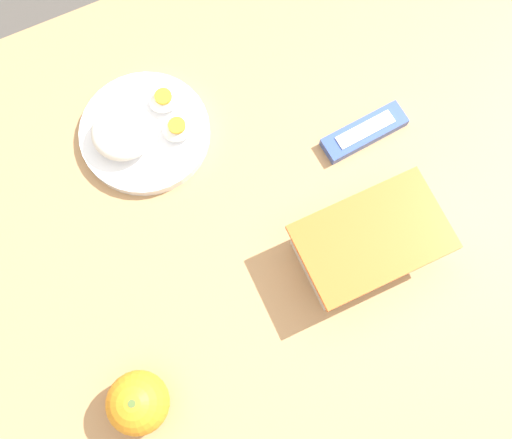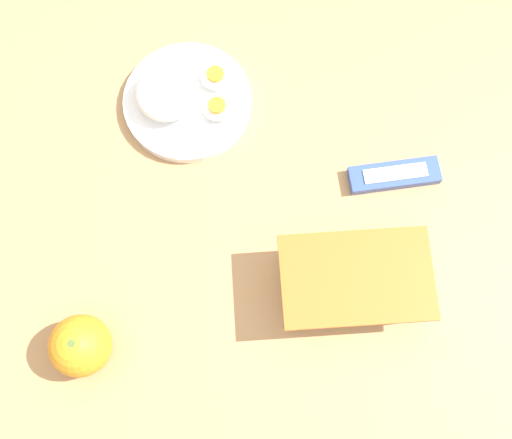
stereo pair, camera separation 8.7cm
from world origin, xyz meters
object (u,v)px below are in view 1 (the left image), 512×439
Objects in this scene: rice_plate at (140,131)px; candy_bar at (364,132)px; orange_fruit at (138,403)px; food_container at (368,244)px.

rice_plate is 1.44× the size of candy_bar.
orange_fruit is 0.60× the size of candy_bar.
rice_plate is at bearing -24.54° from candy_bar.
food_container is at bearing -170.50° from orange_fruit.
orange_fruit is 0.40m from rice_plate.
food_container reaches higher than candy_bar.
orange_fruit is 0.52m from candy_bar.
orange_fruit is at bearing 9.50° from food_container.
food_container is 1.01× the size of rice_plate.
candy_bar is (-0.09, -0.16, -0.03)m from food_container.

